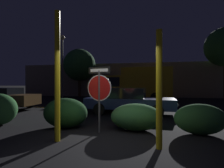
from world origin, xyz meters
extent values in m
plane|color=black|center=(0.00, 0.00, 0.00)|extent=(260.00, 260.00, 0.00)
cube|color=gold|center=(0.00, 6.37, 0.00)|extent=(34.23, 0.12, 0.01)
cylinder|color=#4C4C51|center=(-0.46, 1.21, 1.00)|extent=(0.06, 0.06, 2.01)
cylinder|color=white|center=(-0.46, 1.21, 1.45)|extent=(0.83, 0.17, 0.85)
cylinder|color=#B71414|center=(-0.46, 1.21, 1.45)|extent=(0.77, 0.17, 0.78)
cube|color=black|center=(-0.46, 1.21, 2.02)|extent=(0.76, 0.17, 0.22)
cube|color=white|center=(-0.46, 1.21, 2.02)|extent=(0.62, 0.15, 0.10)
cylinder|color=yellow|center=(-1.36, 0.15, 1.79)|extent=(0.15, 0.15, 3.59)
cylinder|color=yellow|center=(1.35, 0.12, 1.45)|extent=(0.15, 0.15, 2.89)
ellipsoid|color=#19421E|center=(-1.82, 1.58, 0.53)|extent=(1.62, 1.17, 1.06)
ellipsoid|color=#2D6633|center=(0.70, 1.70, 0.45)|extent=(1.74, 1.12, 0.91)
ellipsoid|color=#285B2D|center=(2.68, 1.59, 0.48)|extent=(1.55, 0.86, 0.95)
cube|color=brown|center=(-7.80, 5.05, 0.61)|extent=(4.41, 1.76, 0.63)
cube|color=black|center=(-7.67, 5.05, 1.13)|extent=(1.78, 1.48, 0.40)
cylinder|color=black|center=(-6.43, 4.26, 0.30)|extent=(0.60, 0.21, 0.60)
cylinder|color=black|center=(-6.45, 5.88, 0.30)|extent=(0.60, 0.21, 0.60)
cube|color=navy|center=(0.18, 5.06, 0.56)|extent=(4.71, 2.07, 0.53)
cube|color=black|center=(0.04, 5.06, 1.09)|extent=(1.94, 1.65, 0.53)
cylinder|color=black|center=(1.66, 5.82, 0.30)|extent=(0.61, 0.24, 0.60)
cylinder|color=black|center=(1.55, 4.11, 0.30)|extent=(0.61, 0.24, 0.60)
cylinder|color=black|center=(-1.19, 6.00, 0.30)|extent=(0.61, 0.24, 0.60)
cylinder|color=black|center=(-1.30, 4.29, 0.30)|extent=(0.61, 0.24, 0.60)
sphere|color=#F4EFCC|center=(2.54, 5.46, 0.59)|extent=(0.14, 0.14, 0.14)
sphere|color=#F4EFCC|center=(2.47, 4.36, 0.59)|extent=(0.14, 0.14, 0.14)
cube|color=gold|center=(-2.46, 12.11, 1.37)|extent=(2.74, 2.16, 1.94)
cube|color=black|center=(-2.46, 12.11, 1.75)|extent=(2.48, 2.20, 0.85)
cube|color=gold|center=(1.05, 11.99, 1.72)|extent=(4.43, 2.36, 2.64)
cylinder|color=black|center=(-2.43, 11.05, 0.42)|extent=(0.85, 0.31, 0.84)
cylinder|color=black|center=(-2.35, 13.17, 0.42)|extent=(0.85, 0.31, 0.84)
cylinder|color=black|center=(1.79, 10.90, 0.42)|extent=(0.85, 0.31, 0.84)
cylinder|color=black|center=(1.86, 13.01, 0.42)|extent=(0.85, 0.31, 0.84)
cylinder|color=#4C4C51|center=(-7.25, 11.95, 3.01)|extent=(0.16, 0.16, 6.02)
sphere|color=#F9E5B2|center=(-7.25, 11.95, 6.26)|extent=(0.48, 0.48, 0.48)
cylinder|color=#422D1E|center=(-7.06, 16.05, 1.25)|extent=(0.32, 0.32, 2.50)
sphere|color=#235128|center=(-7.06, 16.05, 3.91)|extent=(3.92, 3.92, 3.92)
cube|color=#7A6B5B|center=(-2.78, 18.45, 2.05)|extent=(24.65, 3.52, 4.09)
camera|label=1|loc=(1.05, -4.26, 1.57)|focal=28.00mm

